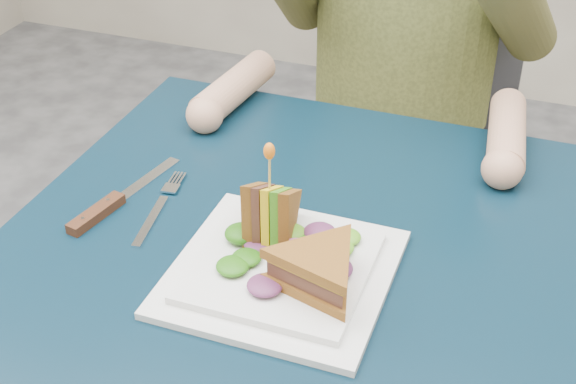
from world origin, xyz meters
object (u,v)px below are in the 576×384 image
at_px(chair, 407,120).
at_px(knife, 106,207).
at_px(sandwich_upright, 270,215).
at_px(fork, 158,209).
at_px(table, 295,285).
at_px(sandwich_flat, 319,270).
at_px(plate, 282,270).

distance_m(chair, knife, 0.81).
distance_m(sandwich_upright, fork, 0.18).
height_order(chair, sandwich_upright, chair).
height_order(chair, knife, chair).
height_order(table, knife, knife).
bearing_deg(fork, sandwich_flat, -20.34).
distance_m(table, sandwich_upright, 0.14).
bearing_deg(fork, table, 1.84).
bearing_deg(fork, plate, -19.21).
distance_m(plate, sandwich_flat, 0.07).
bearing_deg(knife, sandwich_upright, -0.80).
bearing_deg(sandwich_upright, fork, 171.21).
height_order(sandwich_upright, knife, sandwich_upright).
relative_size(plate, knife, 1.18).
relative_size(table, knife, 3.40).
relative_size(sandwich_flat, knife, 0.76).
relative_size(chair, sandwich_upright, 6.90).
bearing_deg(table, sandwich_flat, -57.95).
xyz_separation_m(chair, sandwich_upright, (-0.02, -0.74, 0.24)).
xyz_separation_m(table, sandwich_upright, (-0.02, -0.03, 0.13)).
bearing_deg(chair, fork, -105.44).
bearing_deg(chair, plate, -89.29).
distance_m(sandwich_flat, sandwich_upright, 0.11).
bearing_deg(table, fork, -178.16).
xyz_separation_m(sandwich_flat, fork, (-0.26, 0.10, -0.04)).
bearing_deg(sandwich_upright, table, 56.88).
bearing_deg(sandwich_flat, plate, 155.56).
height_order(sandwich_flat, knife, sandwich_flat).
distance_m(chair, plate, 0.81).
height_order(plate, sandwich_upright, sandwich_upright).
distance_m(table, chair, 0.72).
distance_m(plate, sandwich_upright, 0.07).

